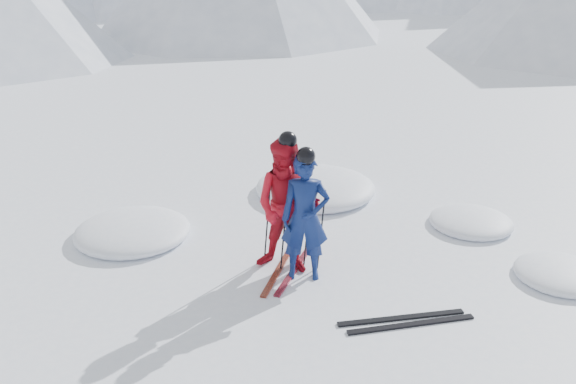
{
  "coord_description": "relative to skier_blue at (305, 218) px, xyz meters",
  "views": [
    {
      "loc": [
        -1.83,
        -7.84,
        4.49
      ],
      "look_at": [
        -1.7,
        0.5,
        1.1
      ],
      "focal_mm": 38.0,
      "sensor_mm": 36.0,
      "label": 1
    }
  ],
  "objects": [
    {
      "name": "ground",
      "position": [
        1.47,
        0.06,
        -0.93
      ],
      "size": [
        160.0,
        160.0,
        0.0
      ],
      "primitive_type": "plane",
      "color": "white",
      "rests_on": "ground"
    },
    {
      "name": "skier_blue",
      "position": [
        0.0,
        0.0,
        0.0
      ],
      "size": [
        0.7,
        0.48,
        1.87
      ],
      "primitive_type": "imported",
      "rotation": [
        0.0,
        0.0,
        -0.04
      ],
      "color": "#0E1D54",
      "rests_on": "ground"
    },
    {
      "name": "skier_red",
      "position": [
        -0.24,
        0.22,
        0.08
      ],
      "size": [
        1.17,
        1.03,
        2.02
      ],
      "primitive_type": "imported",
      "rotation": [
        0.0,
        0.0,
        -0.31
      ],
      "color": "#AD0D1C",
      "rests_on": "ground"
    },
    {
      "name": "pole_blue_left",
      "position": [
        -0.3,
        0.15,
        -0.31
      ],
      "size": [
        0.12,
        0.09,
        1.24
      ],
      "primitive_type": "cylinder",
      "rotation": [
        0.05,
        0.08,
        0.0
      ],
      "color": "black",
      "rests_on": "ground"
    },
    {
      "name": "pole_blue_right",
      "position": [
        0.25,
        0.25,
        -0.31
      ],
      "size": [
        0.12,
        0.07,
        1.24
      ],
      "primitive_type": "cylinder",
      "rotation": [
        -0.04,
        0.08,
        0.0
      ],
      "color": "black",
      "rests_on": "ground"
    },
    {
      "name": "pole_red_left",
      "position": [
        -0.54,
        0.47,
        -0.26
      ],
      "size": [
        0.13,
        0.1,
        1.34
      ],
      "primitive_type": "cylinder",
      "rotation": [
        0.06,
        0.08,
        0.0
      ],
      "color": "black",
      "rests_on": "ground"
    },
    {
      "name": "pole_red_right",
      "position": [
        0.06,
        0.37,
        -0.26
      ],
      "size": [
        0.13,
        0.09,
        1.34
      ],
      "primitive_type": "cylinder",
      "rotation": [
        -0.05,
        0.08,
        0.0
      ],
      "color": "black",
      "rests_on": "ground"
    },
    {
      "name": "ski_worn_left",
      "position": [
        -0.36,
        0.22,
        -0.92
      ],
      "size": [
        0.55,
        1.66,
        0.03
      ],
      "primitive_type": "cube",
      "rotation": [
        0.0,
        0.0,
        -0.28
      ],
      "color": "black",
      "rests_on": "ground"
    },
    {
      "name": "ski_worn_right",
      "position": [
        -0.12,
        0.22,
        -0.92
      ],
      "size": [
        0.66,
        1.63,
        0.03
      ],
      "primitive_type": "cube",
      "rotation": [
        0.0,
        0.0,
        -0.35
      ],
      "color": "black",
      "rests_on": "ground"
    },
    {
      "name": "ski_loose_a",
      "position": [
        1.21,
        -1.12,
        -0.92
      ],
      "size": [
        1.69,
        0.37,
        0.03
      ],
      "primitive_type": "cube",
      "rotation": [
        0.0,
        0.0,
        1.74
      ],
      "color": "black",
      "rests_on": "ground"
    },
    {
      "name": "ski_loose_b",
      "position": [
        1.31,
        -1.27,
        -0.92
      ],
      "size": [
        1.68,
        0.43,
        0.03
      ],
      "primitive_type": "cube",
      "rotation": [
        0.0,
        0.0,
        1.77
      ],
      "color": "black",
      "rests_on": "ground"
    },
    {
      "name": "snow_lumps",
      "position": [
        0.07,
        2.2,
        -0.93
      ],
      "size": [
        8.13,
        5.13,
        0.51
      ],
      "color": "white",
      "rests_on": "ground"
    }
  ]
}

